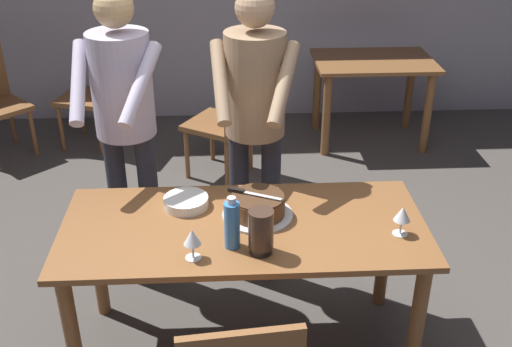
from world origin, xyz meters
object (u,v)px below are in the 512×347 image
at_px(wine_glass_near, 402,215).
at_px(main_dining_table, 244,245).
at_px(background_chair_0, 227,119).
at_px(background_chair_2, 95,92).
at_px(person_standing_beside, 124,112).
at_px(plate_stack, 186,202).
at_px(water_bottle, 232,224).
at_px(hurricane_lamp, 261,231).
at_px(cake_knife, 244,192).
at_px(wine_glass_far, 192,238).
at_px(background_table, 372,78).
at_px(cake_on_platter, 258,207).
at_px(person_cutting_cake, 255,112).

bearing_deg(wine_glass_near, main_dining_table, 170.65).
relative_size(background_chair_0, background_chair_2, 1.00).
distance_m(person_standing_beside, background_chair_2, 2.07).
distance_m(main_dining_table, plate_stack, 0.36).
bearing_deg(background_chair_2, water_bottle, -67.52).
relative_size(plate_stack, hurricane_lamp, 1.05).
xyz_separation_m(cake_knife, wine_glass_near, (0.71, -0.22, -0.01)).
bearing_deg(wine_glass_far, main_dining_table, 48.31).
distance_m(hurricane_lamp, background_chair_2, 3.05).
bearing_deg(water_bottle, background_table, 65.18).
bearing_deg(water_bottle, main_dining_table, 72.08).
relative_size(person_standing_beside, background_chair_2, 1.91).
bearing_deg(person_standing_beside, cake_on_platter, -39.01).
relative_size(water_bottle, background_chair_2, 0.28).
bearing_deg(plate_stack, main_dining_table, -33.13).
relative_size(cake_on_platter, cake_knife, 1.34).
xyz_separation_m(cake_on_platter, hurricane_lamp, (-0.00, -0.30, 0.06)).
xyz_separation_m(water_bottle, hurricane_lamp, (0.12, -0.05, -0.01)).
bearing_deg(background_table, plate_stack, -122.10).
height_order(cake_knife, person_cutting_cake, person_cutting_cake).
distance_m(cake_on_platter, person_standing_beside, 0.91).
bearing_deg(person_cutting_cake, main_dining_table, -97.96).
distance_m(cake_on_platter, background_table, 2.69).
height_order(person_cutting_cake, person_standing_beside, same).
height_order(plate_stack, hurricane_lamp, hurricane_lamp).
relative_size(person_cutting_cake, background_chair_2, 1.91).
xyz_separation_m(background_table, background_chair_2, (-2.36, 0.02, -0.09)).
xyz_separation_m(main_dining_table, water_bottle, (-0.06, -0.17, 0.23)).
bearing_deg(background_chair_0, hurricane_lamp, -86.40).
relative_size(wine_glass_near, background_table, 0.14).
bearing_deg(hurricane_lamp, person_standing_beside, 128.51).
height_order(person_cutting_cake, background_chair_2, person_cutting_cake).
bearing_deg(hurricane_lamp, main_dining_table, 106.61).
height_order(hurricane_lamp, person_standing_beside, person_standing_beside).
height_order(cake_on_platter, cake_knife, cake_knife).
distance_m(water_bottle, person_standing_beside, 0.99).
bearing_deg(water_bottle, cake_knife, 77.71).
bearing_deg(background_chair_2, cake_knife, -64.07).
xyz_separation_m(background_table, background_chair_0, (-1.25, -0.62, -0.09)).
xyz_separation_m(hurricane_lamp, person_standing_beside, (-0.68, 0.85, 0.22)).
relative_size(main_dining_table, wine_glass_near, 11.90).
xyz_separation_m(wine_glass_near, water_bottle, (-0.77, -0.06, 0.01)).
relative_size(background_table, background_chair_0, 1.11).
bearing_deg(plate_stack, background_chair_0, 82.97).
distance_m(wine_glass_near, wine_glass_far, 0.95).
xyz_separation_m(cake_knife, person_cutting_cake, (0.08, 0.49, 0.21)).
distance_m(main_dining_table, water_bottle, 0.29).
xyz_separation_m(cake_on_platter, cake_knife, (-0.07, 0.03, 0.06)).
bearing_deg(cake_knife, main_dining_table, -92.47).
distance_m(cake_on_platter, background_chair_0, 1.85).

